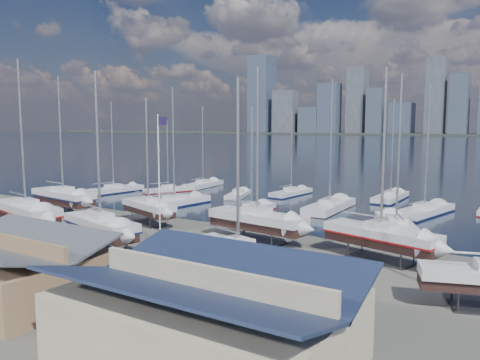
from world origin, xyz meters
The scene contains 26 objects.
ground centered at (0.00, -10.00, 0.00)m, with size 1400.00×1400.00×0.00m, color #605E59.
shed_grey centered at (0.00, -26.00, 2.15)m, with size 12.60×8.40×4.17m.
shed_blue centered at (16.00, -26.00, 2.42)m, with size 13.65×9.45×4.71m.
sailboat_cradle_0 centered at (-21.83, -5.12, 2.13)m, with size 10.98×4.36×17.16m.
sailboat_cradle_1 centered at (-16.17, -14.05, 2.16)m, with size 11.47×5.34×17.74m.
sailboat_cradle_2 centered at (-7.88, -4.47, 1.98)m, with size 8.87×5.06×14.12m.
sailboat_cradle_3 centered at (-4.42, -14.42, 2.06)m, with size 10.17×5.19×15.84m.
sailboat_cradle_4 centered at (6.48, -4.88, 2.10)m, with size 10.38×4.11×16.44m.
sailboat_cradle_5 centered at (10.98, -15.44, 1.98)m, with size 9.11×4.91×14.33m.
sailboat_cradle_6 centered at (18.28, -5.07, 2.05)m, with size 10.06×5.15×15.68m.
sailboat_moored_0 centered at (-29.97, 10.87, 0.31)m, with size 4.29×10.73×15.60m.
sailboat_moored_1 centered at (-22.78, 16.19, 0.31)m, with size 5.46×8.62×12.52m.
sailboat_moored_2 centered at (-21.63, 24.42, 0.32)m, with size 3.62×10.19×15.08m.
sailboat_moored_3 centered at (-13.14, 6.27, 0.31)m, with size 4.72×11.72×17.02m.
sailboat_moored_4 centered at (-9.97, 17.89, 0.33)m, with size 4.65×8.58×12.47m.
sailboat_moored_5 centered at (-3.74, 23.72, 0.31)m, with size 3.55×9.53×13.92m.
sailboat_moored_6 centered at (-1.28, 7.21, 0.31)m, with size 3.23×9.58×14.11m.
sailboat_moored_7 centered at (6.34, 14.41, 0.32)m, with size 3.55×11.83×17.76m.
sailboat_moored_8 centered at (10.96, 27.06, 0.31)m, with size 3.14×10.49×15.59m.
sailboat_moored_9 centered at (16.64, 7.01, 0.32)m, with size 7.26×11.73×17.17m.
sailboat_moored_10 centered at (17.52, 17.60, 0.31)m, with size 5.68×11.66×16.80m.
car_a centered at (-4.66, -18.90, 0.73)m, with size 1.72×4.28×1.46m, color gray.
car_b centered at (-6.45, -21.48, 0.82)m, with size 1.74×4.98×1.64m, color gray.
car_c centered at (2.78, -21.05, 0.70)m, with size 2.32×5.03×1.40m, color gray.
car_d centered at (8.82, -20.65, 0.82)m, with size 2.29×5.64×1.64m, color gray.
flagpole centered at (0.44, -11.78, 6.95)m, with size 1.07×0.12×12.07m.
Camera 1 is at (28.39, -42.99, 11.04)m, focal length 35.00 mm.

